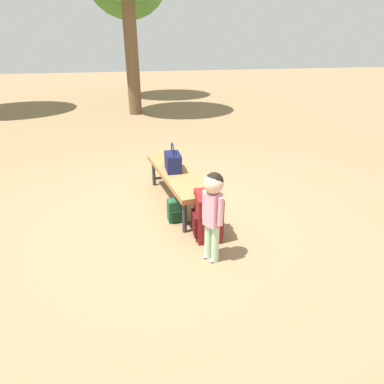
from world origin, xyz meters
name	(u,v)px	position (x,y,z in m)	size (l,w,h in m)	color
ground_plane	(173,222)	(0.00, 0.00, 0.00)	(40.00, 40.00, 0.00)	#8C704C
park_bench	(177,176)	(-0.47, 0.14, 0.39)	(1.64, 0.62, 0.45)	#9E6B3D
handbag	(173,161)	(-0.54, 0.10, 0.58)	(0.32, 0.18, 0.37)	#191E4C
child_standing	(213,204)	(0.79, 0.26, 0.61)	(0.22, 0.19, 0.92)	#B2D8B2
backpack_large	(208,213)	(0.38, 0.32, 0.29)	(0.37, 0.33, 0.59)	maroon
backpack_small	(176,209)	(-0.03, 0.04, 0.15)	(0.17, 0.19, 0.31)	#1E4C2D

